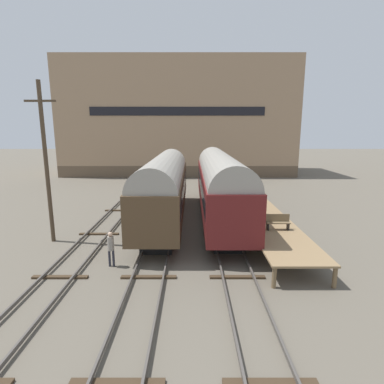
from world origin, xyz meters
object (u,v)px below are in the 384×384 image
at_px(bench, 277,221).
at_px(person_worker, 110,246).
at_px(train_car_maroon, 219,182).
at_px(train_car_brown, 164,184).
at_px(utility_pole, 45,162).

distance_m(bench, person_worker, 9.53).
bearing_deg(bench, train_car_maroon, 116.79).
distance_m(train_car_brown, utility_pole, 8.18).
bearing_deg(train_car_brown, train_car_maroon, 8.45).
distance_m(bench, utility_pole, 14.17).
relative_size(train_car_maroon, bench, 12.57).
xyz_separation_m(train_car_maroon, utility_pole, (-10.81, -4.88, 2.03)).
distance_m(train_car_maroon, utility_pole, 12.03).
xyz_separation_m(bench, person_worker, (-9.13, -2.68, -0.45)).
bearing_deg(utility_pole, bench, -3.74).
xyz_separation_m(train_car_maroon, train_car_brown, (-4.16, -0.62, -0.07)).
height_order(train_car_brown, bench, train_car_brown).
bearing_deg(train_car_brown, utility_pole, -147.33).
bearing_deg(utility_pole, train_car_maroon, 24.31).
height_order(train_car_maroon, train_car_brown, train_car_maroon).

